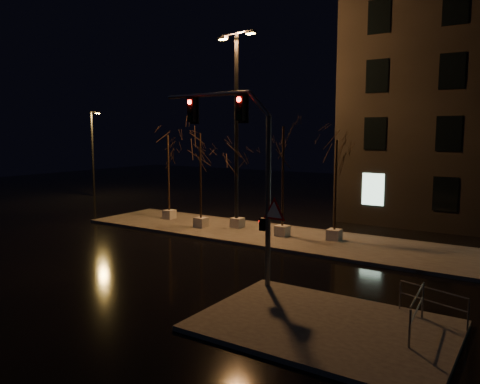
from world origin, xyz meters
The scene contains 13 objects.
ground centered at (0.00, 0.00, 0.00)m, with size 90.00×90.00×0.00m, color black.
median centered at (0.00, 6.00, 0.07)m, with size 22.00×5.00×0.15m, color #43413C.
sidewalk_corner centered at (7.50, -3.50, 0.07)m, with size 7.00×5.00×0.15m, color #43413C.
tree_0 centered at (-7.21, 6.47, 4.26)m, with size 1.80×1.80×5.41m.
tree_1 centered at (-3.89, 5.44, 4.34)m, with size 1.80×1.80×5.52m.
tree_2 centered at (-2.09, 6.51, 3.86)m, with size 1.80×1.80×4.88m.
tree_3 centered at (1.13, 5.95, 4.61)m, with size 1.80×1.80×5.88m.
tree_4 centered at (3.79, 6.52, 4.07)m, with size 1.80×1.80×5.17m.
traffic_signal_mast centered at (3.39, -1.42, 4.66)m, with size 5.61×0.57×6.87m.
streetlight_main centered at (-2.11, 6.46, 6.41)m, with size 2.70×0.87×10.85m.
streetlight_far centered at (-20.57, 11.69, 4.06)m, with size 1.44×0.48×7.39m.
guard_rail_a centered at (10.00, -1.50, 0.75)m, with size 2.03×0.68×0.92m.
guard_rail_b centered at (9.82, -2.64, 0.85)m, with size 0.21×2.27×1.08m.
Camera 1 is at (12.46, -15.48, 5.54)m, focal length 35.00 mm.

